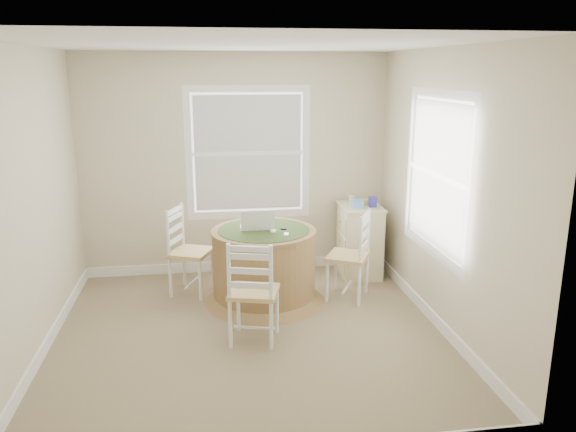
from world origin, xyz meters
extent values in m
cube|color=#837353|center=(0.00, 0.00, -0.01)|extent=(3.60, 3.60, 0.02)
cube|color=white|center=(0.00, 0.00, 2.61)|extent=(3.60, 3.60, 0.02)
cube|color=beige|center=(0.00, 1.81, 1.30)|extent=(3.60, 0.02, 2.60)
cube|color=beige|center=(0.00, -1.81, 1.30)|extent=(3.60, 0.02, 2.60)
cube|color=beige|center=(-1.81, 0.00, 1.30)|extent=(0.02, 3.60, 2.60)
cube|color=beige|center=(1.81, 0.00, 1.30)|extent=(0.02, 3.60, 2.60)
cube|color=white|center=(0.00, 1.79, 0.06)|extent=(3.60, 0.02, 0.12)
cube|color=white|center=(-1.79, 0.00, 0.06)|extent=(0.02, 3.60, 0.12)
cube|color=white|center=(1.79, 0.00, 0.06)|extent=(0.02, 3.60, 0.12)
cylinder|color=olive|center=(0.22, 0.82, 0.43)|extent=(1.08, 1.08, 0.70)
cone|color=olive|center=(0.22, 0.82, 0.04)|extent=(1.28, 1.28, 0.08)
cylinder|color=olive|center=(0.22, 0.82, 0.77)|extent=(1.10, 1.10, 0.03)
cylinder|color=#3B5223|center=(0.22, 0.82, 0.78)|extent=(0.95, 0.95, 0.01)
cone|color=#3B5223|center=(0.22, 0.82, 0.73)|extent=(1.06, 1.06, 0.10)
cube|color=white|center=(0.16, 0.90, 0.79)|extent=(0.35, 0.24, 0.02)
cube|color=silver|center=(0.16, 0.90, 0.80)|extent=(0.28, 0.14, 0.00)
cube|color=black|center=(0.16, 0.75, 0.91)|extent=(0.34, 0.07, 0.22)
ellipsoid|color=white|center=(0.31, 0.72, 0.79)|extent=(0.08, 0.11, 0.03)
cube|color=#B7BABF|center=(0.43, 0.61, 0.79)|extent=(0.06, 0.10, 0.02)
cube|color=black|center=(0.43, 0.79, 0.79)|extent=(0.07, 0.06, 0.02)
cube|color=beige|center=(1.44, 1.44, 0.41)|extent=(0.46, 0.62, 0.83)
cube|color=beige|center=(1.44, 1.44, 0.84)|extent=(0.50, 0.66, 0.02)
cube|color=beige|center=(1.19, 1.45, 0.17)|extent=(0.03, 0.52, 0.18)
cube|color=beige|center=(1.19, 1.45, 0.42)|extent=(0.03, 0.52, 0.18)
cube|color=beige|center=(1.19, 1.45, 0.66)|extent=(0.03, 0.52, 0.18)
cube|color=#5F9BDB|center=(1.36, 1.32, 0.90)|extent=(0.12, 0.12, 0.10)
cube|color=#EBC552|center=(1.48, 1.49, 0.88)|extent=(0.15, 0.11, 0.06)
cube|color=#3736A3|center=(1.57, 1.35, 0.91)|extent=(0.08, 0.08, 0.12)
cylinder|color=beige|center=(1.36, 1.60, 0.90)|extent=(0.07, 0.07, 0.09)
camera|label=1|loc=(-0.35, -4.77, 2.39)|focal=35.00mm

